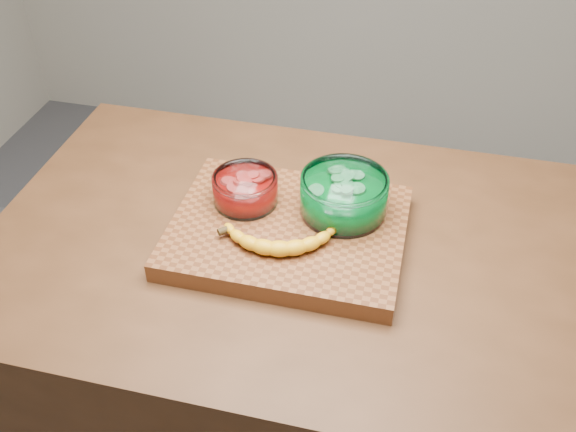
# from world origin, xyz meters

# --- Properties ---
(counter) EXTENTS (1.20, 0.80, 0.90)m
(counter) POSITION_xyz_m (0.00, 0.00, 0.45)
(counter) COLOR #4D2C17
(counter) RESTS_ON ground
(cutting_board) EXTENTS (0.45, 0.35, 0.04)m
(cutting_board) POSITION_xyz_m (0.00, 0.00, 0.92)
(cutting_board) COLOR brown
(cutting_board) RESTS_ON counter
(bowl_red) EXTENTS (0.13, 0.13, 0.06)m
(bowl_red) POSITION_xyz_m (-0.10, 0.05, 0.97)
(bowl_red) COLOR white
(bowl_red) RESTS_ON cutting_board
(bowl_green) EXTENTS (0.17, 0.17, 0.08)m
(bowl_green) POSITION_xyz_m (0.10, 0.06, 0.98)
(bowl_green) COLOR white
(bowl_green) RESTS_ON cutting_board
(banana) EXTENTS (0.24, 0.13, 0.03)m
(banana) POSITION_xyz_m (-0.01, -0.05, 0.96)
(banana) COLOR orange
(banana) RESTS_ON cutting_board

